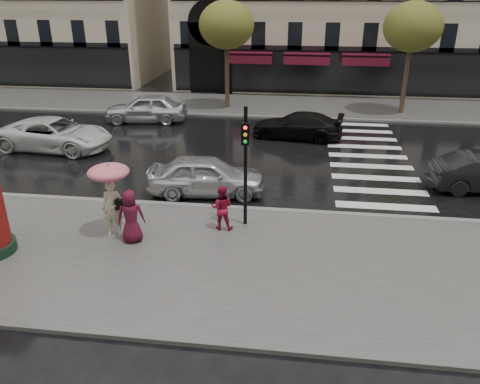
# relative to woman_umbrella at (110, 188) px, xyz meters

# --- Properties ---
(ground) EXTENTS (160.00, 160.00, 0.00)m
(ground) POSITION_rel_woman_umbrella_xyz_m (2.87, -0.55, -1.71)
(ground) COLOR black
(ground) RESTS_ON ground
(near_sidewalk) EXTENTS (90.00, 7.00, 0.12)m
(near_sidewalk) POSITION_rel_woman_umbrella_xyz_m (2.87, -1.05, -1.65)
(near_sidewalk) COLOR #474744
(near_sidewalk) RESTS_ON ground
(far_sidewalk) EXTENTS (90.00, 6.00, 0.12)m
(far_sidewalk) POSITION_rel_woman_umbrella_xyz_m (2.87, 18.45, -1.65)
(far_sidewalk) COLOR #474744
(far_sidewalk) RESTS_ON ground
(near_kerb) EXTENTS (90.00, 0.25, 0.14)m
(near_kerb) POSITION_rel_woman_umbrella_xyz_m (2.87, 2.45, -1.64)
(near_kerb) COLOR slate
(near_kerb) RESTS_ON ground
(far_kerb) EXTENTS (90.00, 0.25, 0.14)m
(far_kerb) POSITION_rel_woman_umbrella_xyz_m (2.87, 15.45, -1.64)
(far_kerb) COLOR slate
(far_kerb) RESTS_ON ground
(zebra_crossing) EXTENTS (3.60, 11.75, 0.01)m
(zebra_crossing) POSITION_rel_woman_umbrella_xyz_m (8.87, 9.05, -1.70)
(zebra_crossing) COLOR silver
(zebra_crossing) RESTS_ON ground
(tree_far_left) EXTENTS (3.40, 3.40, 6.64)m
(tree_far_left) POSITION_rel_woman_umbrella_xyz_m (0.87, 17.45, 3.46)
(tree_far_left) COLOR #38281C
(tree_far_left) RESTS_ON ground
(tree_far_right) EXTENTS (3.40, 3.40, 6.64)m
(tree_far_right) POSITION_rel_woman_umbrella_xyz_m (11.87, 17.45, 3.46)
(tree_far_right) COLOR #38281C
(tree_far_right) RESTS_ON ground
(woman_umbrella) EXTENTS (1.25, 1.25, 2.41)m
(woman_umbrella) POSITION_rel_woman_umbrella_xyz_m (0.00, 0.00, 0.00)
(woman_umbrella) COLOR beige
(woman_umbrella) RESTS_ON near_sidewalk
(woman_red) EXTENTS (0.73, 0.57, 1.48)m
(woman_red) POSITION_rel_woman_umbrella_xyz_m (3.27, 0.83, -0.85)
(woman_red) COLOR maroon
(woman_red) RESTS_ON near_sidewalk
(man_burgundy) EXTENTS (0.94, 0.76, 1.68)m
(man_burgundy) POSITION_rel_woman_umbrella_xyz_m (0.69, -0.34, -0.75)
(man_burgundy) COLOR #531025
(man_burgundy) RESTS_ON near_sidewalk
(traffic_light) EXTENTS (0.26, 0.37, 3.92)m
(traffic_light) POSITION_rel_woman_umbrella_xyz_m (3.99, 1.17, 0.79)
(traffic_light) COLOR black
(traffic_light) RESTS_ON near_sidewalk
(car_silver) EXTENTS (4.61, 2.26, 1.51)m
(car_silver) POSITION_rel_woman_umbrella_xyz_m (2.20, 3.76, -0.95)
(car_silver) COLOR silver
(car_silver) RESTS_ON ground
(car_white) EXTENTS (5.68, 3.00, 1.52)m
(car_white) POSITION_rel_woman_umbrella_xyz_m (-6.15, 8.12, -0.95)
(car_white) COLOR silver
(car_white) RESTS_ON ground
(car_black) EXTENTS (4.89, 2.52, 1.36)m
(car_black) POSITION_rel_woman_umbrella_xyz_m (5.50, 11.54, -1.03)
(car_black) COLOR black
(car_black) RESTS_ON ground
(car_far_silver) EXTENTS (4.94, 2.48, 1.62)m
(car_far_silver) POSITION_rel_woman_umbrella_xyz_m (-3.38, 13.68, -0.90)
(car_far_silver) COLOR silver
(car_far_silver) RESTS_ON ground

